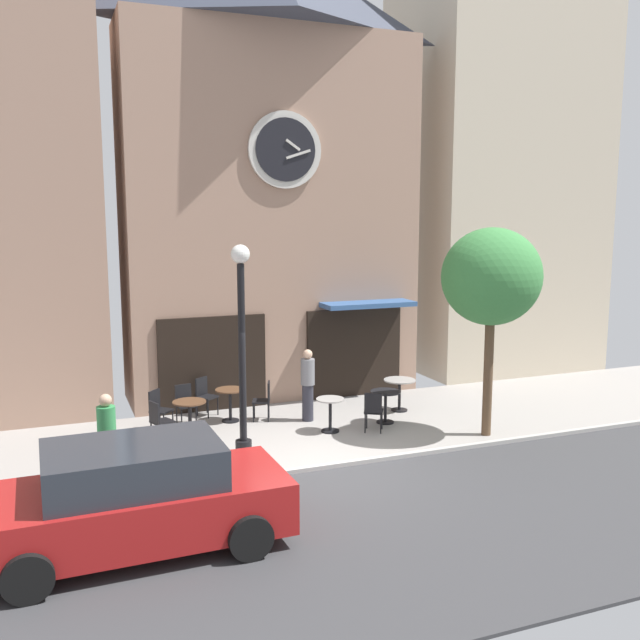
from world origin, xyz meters
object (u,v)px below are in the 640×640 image
object	(u,v)px
cafe_chair_mid_row	(373,409)
cafe_table_center	(190,411)
cafe_table_near_door	(230,399)
cafe_table_center_left	(385,401)
cafe_chair_near_lamp	(185,401)
pedestrian_green	(107,439)
cafe_table_rightmost	(400,388)
cafe_chair_outer	(265,398)
parked_car_red	(134,498)
cafe_chair_right_end	(205,393)
cafe_chair_facing_wall	(158,407)
street_lamp	(242,352)
cafe_table_center_right	(330,410)
pedestrian_grey	(308,384)
street_tree	(492,278)
cafe_chair_corner	(159,419)

from	to	relation	value
cafe_chair_mid_row	cafe_table_center	bearing A→B (deg)	160.34
cafe_table_near_door	cafe_table_center_left	world-z (taller)	cafe_table_near_door
cafe_chair_near_lamp	pedestrian_green	distance (m)	3.78
cafe_table_rightmost	cafe_chair_outer	xyz separation A→B (m)	(-3.27, 0.44, -0.04)
cafe_table_center	parked_car_red	world-z (taller)	parked_car_red
cafe_table_rightmost	cafe_chair_right_end	world-z (taller)	cafe_chair_right_end
cafe_chair_near_lamp	cafe_chair_facing_wall	bearing A→B (deg)	-157.41
street_lamp	cafe_table_center_right	size ratio (longest dim) A/B	5.59
cafe_table_center_left	pedestrian_grey	bearing A→B (deg)	152.84
cafe_chair_near_lamp	parked_car_red	size ratio (longest dim) A/B	0.21
cafe_chair_mid_row	pedestrian_green	xyz separation A→B (m)	(-5.65, -1.10, 0.33)
cafe_table_center	cafe_table_near_door	distance (m)	1.21
cafe_chair_mid_row	parked_car_red	world-z (taller)	parked_car_red
street_lamp	street_tree	world-z (taller)	street_tree
cafe_table_center	cafe_table_center_right	xyz separation A→B (m)	(2.90, -0.95, -0.03)
parked_car_red	cafe_chair_facing_wall	bearing A→B (deg)	78.23
cafe_table_center_right	cafe_table_rightmost	xyz separation A→B (m)	(2.18, 0.91, 0.08)
pedestrian_green	cafe_chair_corner	bearing A→B (deg)	60.07
cafe_chair_outer	cafe_chair_mid_row	bearing A→B (deg)	-41.94
cafe_table_center_right	pedestrian_grey	size ratio (longest dim) A/B	0.45
cafe_chair_facing_wall	cafe_chair_corner	bearing A→B (deg)	-97.93
cafe_chair_right_end	cafe_table_center_right	bearing A→B (deg)	-44.72
cafe_table_center_left	cafe_table_rightmost	distance (m)	1.08
street_tree	cafe_chair_outer	size ratio (longest dim) A/B	4.95
street_lamp	cafe_table_center	distance (m)	2.57
cafe_chair_corner	cafe_chair_facing_wall	bearing A→B (deg)	82.07
pedestrian_grey	cafe_chair_facing_wall	bearing A→B (deg)	171.26
street_lamp	pedestrian_grey	xyz separation A→B (m)	(2.05, 1.90, -1.25)
cafe_table_center	pedestrian_green	world-z (taller)	pedestrian_green
pedestrian_green	cafe_chair_near_lamp	bearing A→B (deg)	59.03
cafe_chair_corner	cafe_chair_outer	bearing A→B (deg)	17.50
street_lamp	cafe_table_center_left	world-z (taller)	street_lamp
cafe_table_near_door	cafe_chair_facing_wall	xyz separation A→B (m)	(-1.64, -0.08, 0.00)
cafe_table_center	cafe_table_rightmost	bearing A→B (deg)	-0.39
cafe_chair_mid_row	cafe_chair_corner	bearing A→B (deg)	168.06
cafe_table_near_door	pedestrian_green	bearing A→B (deg)	-134.05
cafe_chair_corner	pedestrian_green	world-z (taller)	pedestrian_green
cafe_chair_near_lamp	parked_car_red	xyz separation A→B (m)	(-1.78, -5.76, 0.23)
cafe_chair_facing_wall	pedestrian_grey	xyz separation A→B (m)	(3.32, -0.51, 0.33)
cafe_chair_outer	parked_car_red	world-z (taller)	parked_car_red
cafe_table_near_door	cafe_chair_mid_row	size ratio (longest dim) A/B	0.84
cafe_table_center_left	pedestrian_grey	size ratio (longest dim) A/B	0.44
cafe_chair_mid_row	cafe_chair_right_end	distance (m)	4.11
cafe_chair_near_lamp	cafe_chair_corner	bearing A→B (deg)	-122.73
cafe_chair_mid_row	pedestrian_grey	size ratio (longest dim) A/B	0.54
street_tree	cafe_table_center_left	xyz separation A→B (m)	(-1.64, 1.58, -2.88)
street_lamp	cafe_chair_outer	bearing A→B (deg)	63.78
cafe_table_center_left	cafe_chair_right_end	size ratio (longest dim) A/B	0.82
cafe_table_center_right	street_tree	bearing A→B (deg)	-25.10
cafe_table_center_left	cafe_chair_right_end	distance (m)	4.27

